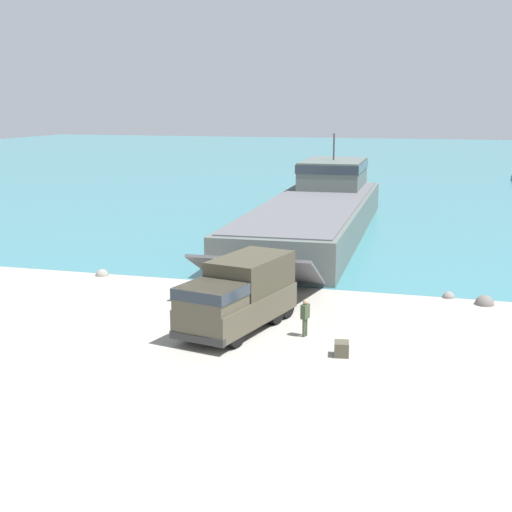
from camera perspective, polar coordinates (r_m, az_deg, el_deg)
The scene contains 9 objects.
ground_plane at distance 35.32m, azimuth -1.74°, elevation -4.47°, with size 240.00×240.00×0.00m, color #9E998E.
water_surface at distance 128.63m, azimuth 11.20°, elevation 7.35°, with size 240.00×180.00×0.01m, color teal.
landing_craft at distance 57.55m, azimuth 4.97°, elevation 3.81°, with size 8.71×37.03×7.45m.
military_truck at distance 32.17m, azimuth -1.40°, elevation -3.09°, with size 4.10×7.37×3.18m.
soldier_on_ramp at distance 31.44m, azimuth 3.95°, elevation -4.74°, with size 0.36×0.49×1.68m.
cargo_crate at distance 29.41m, azimuth 6.86°, elevation -7.38°, with size 0.59×0.71×0.59m, color #4C4738.
shoreline_rock_a at distance 38.35m, azimuth 17.80°, elevation -3.72°, with size 0.98×0.98×0.98m, color #66605B.
shoreline_rock_b at distance 39.16m, azimuth 15.15°, elevation -3.23°, with size 0.66×0.66×0.66m, color gray.
shoreline_rock_c at distance 43.59m, azimuth -12.21°, elevation -1.54°, with size 0.78×0.78×0.78m, color gray.
Camera 1 is at (10.19, -32.29, 10.04)m, focal length 50.00 mm.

